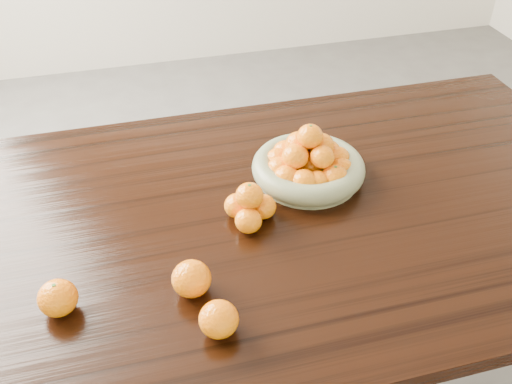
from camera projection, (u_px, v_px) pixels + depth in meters
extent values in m
cube|color=black|center=(238.00, 223.00, 1.34)|extent=(2.00, 1.00, 0.04)
cube|color=black|center=(458.00, 183.00, 2.09)|extent=(0.08, 0.08, 0.71)
cylinder|color=gray|center=(308.00, 176.00, 1.45)|extent=(0.26, 0.26, 0.01)
torus|color=gray|center=(308.00, 167.00, 1.43)|extent=(0.28, 0.28, 0.05)
ellipsoid|color=orange|center=(337.00, 159.00, 1.44)|extent=(0.07, 0.07, 0.06)
ellipsoid|color=orange|center=(328.00, 152.00, 1.47)|extent=(0.07, 0.07, 0.06)
ellipsoid|color=orange|center=(313.00, 148.00, 1.48)|extent=(0.06, 0.06, 0.06)
ellipsoid|color=orange|center=(297.00, 150.00, 1.48)|extent=(0.06, 0.06, 0.06)
ellipsoid|color=orange|center=(285.00, 152.00, 1.47)|extent=(0.07, 0.07, 0.06)
ellipsoid|color=orange|center=(278.00, 160.00, 1.44)|extent=(0.06, 0.06, 0.06)
ellipsoid|color=orange|center=(280.00, 169.00, 1.41)|extent=(0.07, 0.07, 0.06)
ellipsoid|color=orange|center=(287.00, 178.00, 1.38)|extent=(0.07, 0.07, 0.06)
ellipsoid|color=orange|center=(304.00, 182.00, 1.37)|extent=(0.07, 0.07, 0.06)
ellipsoid|color=orange|center=(318.00, 182.00, 1.37)|extent=(0.06, 0.06, 0.05)
ellipsoid|color=orange|center=(335.00, 177.00, 1.38)|extent=(0.07, 0.07, 0.06)
ellipsoid|color=orange|center=(341.00, 169.00, 1.41)|extent=(0.06, 0.06, 0.06)
ellipsoid|color=orange|center=(311.00, 166.00, 1.42)|extent=(0.06, 0.06, 0.06)
ellipsoid|color=orange|center=(321.00, 145.00, 1.42)|extent=(0.07, 0.07, 0.06)
ellipsoid|color=orange|center=(299.00, 144.00, 1.43)|extent=(0.07, 0.07, 0.06)
ellipsoid|color=orange|center=(295.00, 156.00, 1.38)|extent=(0.07, 0.07, 0.06)
ellipsoid|color=orange|center=(322.00, 157.00, 1.38)|extent=(0.06, 0.06, 0.06)
ellipsoid|color=orange|center=(310.00, 136.00, 1.38)|extent=(0.06, 0.06, 0.06)
ellipsoid|color=orange|center=(248.00, 221.00, 1.28)|extent=(0.06, 0.06, 0.06)
ellipsoid|color=orange|center=(263.00, 207.00, 1.32)|extent=(0.06, 0.06, 0.06)
ellipsoid|color=orange|center=(237.00, 206.00, 1.32)|extent=(0.06, 0.06, 0.06)
ellipsoid|color=orange|center=(249.00, 196.00, 1.28)|extent=(0.06, 0.06, 0.06)
ellipsoid|color=orange|center=(58.00, 298.00, 1.09)|extent=(0.08, 0.08, 0.07)
ellipsoid|color=orange|center=(191.00, 279.00, 1.13)|extent=(0.08, 0.08, 0.07)
ellipsoid|color=orange|center=(219.00, 319.00, 1.05)|extent=(0.08, 0.08, 0.07)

